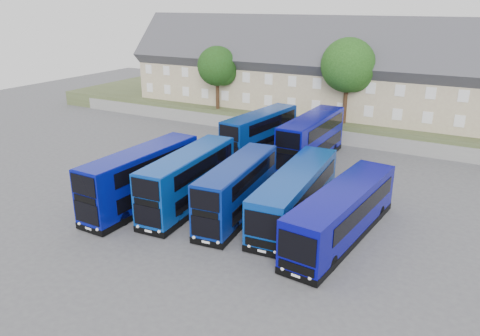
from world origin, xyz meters
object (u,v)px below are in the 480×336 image
at_px(dd_front_mid, 188,181).
at_px(tree_mid, 349,67).
at_px(tree_west, 219,68).
at_px(coach_east_a, 295,195).
at_px(dd_front_left, 142,179).

height_order(dd_front_mid, tree_mid, tree_mid).
bearing_deg(tree_west, dd_front_mid, -63.75).
relative_size(coach_east_a, tree_west, 1.67).
relative_size(dd_front_mid, coach_east_a, 0.84).
relative_size(tree_west, tree_mid, 0.83).
bearing_deg(coach_east_a, tree_mid, 93.49).
height_order(dd_front_left, coach_east_a, dd_front_left).
distance_m(dd_front_left, tree_west, 25.84).
distance_m(dd_front_left, coach_east_a, 11.50).
distance_m(coach_east_a, tree_west, 28.20).
height_order(coach_east_a, tree_west, tree_west).
distance_m(tree_west, tree_mid, 16.04).
bearing_deg(coach_east_a, dd_front_mid, -167.48).
relative_size(dd_front_left, tree_west, 1.44).
bearing_deg(tree_west, tree_mid, 1.79).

